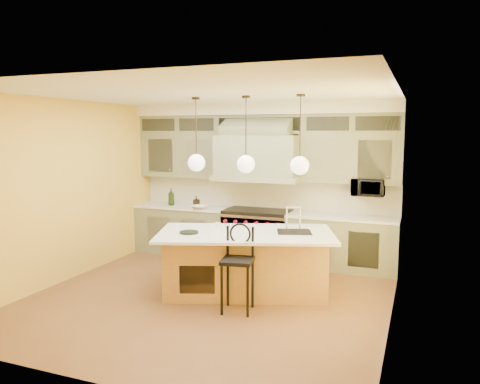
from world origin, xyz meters
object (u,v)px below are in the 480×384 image
at_px(counter_stool, 238,262).
at_px(kitchen_island, 246,261).
at_px(range, 258,235).
at_px(microwave, 368,187).

bearing_deg(counter_stool, kitchen_island, 93.05).
bearing_deg(range, kitchen_island, -76.53).
bearing_deg(microwave, kitchen_island, -130.62).
height_order(kitchen_island, microwave, microwave).
xyz_separation_m(range, kitchen_island, (0.41, -1.69, -0.01)).
distance_m(kitchen_island, counter_stool, 0.78).
distance_m(counter_stool, microwave, 2.99).
distance_m(range, counter_stool, 2.50).
relative_size(kitchen_island, microwave, 5.27).
bearing_deg(counter_stool, range, 93.89).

